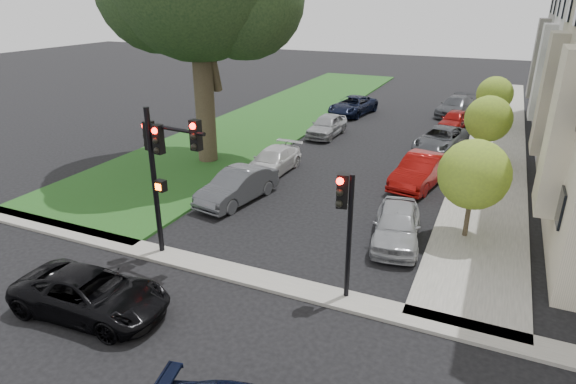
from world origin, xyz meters
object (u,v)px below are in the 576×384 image
at_px(traffic_signal_main, 162,158).
at_px(car_parked_4, 455,106).
at_px(small_tree_a, 474,175).
at_px(car_parked_0, 397,225).
at_px(car_parked_8, 353,106).
at_px(small_tree_c, 495,94).
at_px(car_parked_3, 454,120).
at_px(traffic_signal_secondary, 346,214).
at_px(car_cross_near, 91,294).
at_px(car_parked_2, 441,139).
at_px(car_parked_5, 237,186).
at_px(car_parked_7, 327,125).
at_px(small_tree_b, 488,119).
at_px(car_parked_1, 421,171).
at_px(car_parked_6, 273,161).

xyz_separation_m(traffic_signal_main, car_parked_4, (6.84, 27.20, -2.99)).
height_order(small_tree_a, traffic_signal_main, traffic_signal_main).
xyz_separation_m(car_parked_0, car_parked_8, (-7.78, 19.89, -0.01)).
xyz_separation_m(small_tree_c, car_parked_0, (-2.39, -19.66, -1.70)).
bearing_deg(car_parked_4, car_parked_3, -74.29).
bearing_deg(traffic_signal_secondary, car_cross_near, -150.05).
bearing_deg(car_parked_2, small_tree_a, -67.39).
relative_size(traffic_signal_main, car_parked_4, 1.08).
bearing_deg(car_parked_4, car_parked_5, -97.48).
bearing_deg(small_tree_c, car_parked_2, -110.16).
relative_size(car_parked_3, car_parked_7, 0.90).
distance_m(small_tree_b, car_parked_1, 5.91).
bearing_deg(car_parked_7, car_cross_near, -87.33).
distance_m(traffic_signal_secondary, car_parked_5, 8.85).
bearing_deg(traffic_signal_main, car_cross_near, -90.36).
distance_m(small_tree_c, traffic_signal_secondary, 24.23).
xyz_separation_m(traffic_signal_secondary, car_cross_near, (-6.49, -3.74, -2.22)).
relative_size(car_parked_0, car_parked_6, 0.96).
distance_m(car_parked_6, car_parked_8, 14.76).
bearing_deg(car_parked_6, car_parked_5, -84.90).
relative_size(traffic_signal_main, traffic_signal_secondary, 1.31).
distance_m(traffic_signal_main, car_parked_7, 17.70).
bearing_deg(small_tree_a, car_parked_0, -149.40).
relative_size(car_cross_near, car_parked_3, 1.24).
height_order(small_tree_c, car_parked_8, small_tree_c).
relative_size(small_tree_c, car_parked_0, 0.86).
xyz_separation_m(car_parked_4, car_parked_5, (-7.12, -21.91, 0.01)).
bearing_deg(car_parked_8, car_parked_1, -51.46).
relative_size(small_tree_c, car_parked_5, 0.82).
distance_m(car_parked_2, car_parked_8, 10.40).
bearing_deg(traffic_signal_secondary, car_parked_6, 126.24).
bearing_deg(small_tree_b, car_parked_2, 149.23).
height_order(small_tree_c, car_parked_2, small_tree_c).
xyz_separation_m(car_cross_near, car_parked_5, (-0.25, 9.06, 0.08)).
bearing_deg(car_parked_7, small_tree_c, 35.26).
xyz_separation_m(car_cross_near, car_parked_0, (7.21, 8.09, 0.07)).
height_order(car_parked_5, car_parked_7, car_parked_5).
height_order(car_cross_near, car_parked_8, car_parked_8).
distance_m(small_tree_b, car_parked_8, 13.37).
distance_m(small_tree_b, car_parked_0, 11.79).
height_order(small_tree_b, car_parked_5, small_tree_b).
bearing_deg(car_parked_0, car_parked_6, 137.47).
relative_size(small_tree_a, car_parked_6, 0.89).
height_order(small_tree_b, car_cross_near, small_tree_b).
bearing_deg(car_parked_5, small_tree_a, 11.89).
relative_size(small_tree_b, car_parked_0, 0.89).
height_order(car_parked_2, car_parked_7, car_parked_7).
bearing_deg(car_parked_6, car_parked_4, 69.61).
distance_m(car_cross_near, car_parked_8, 27.99).
xyz_separation_m(car_parked_3, car_parked_6, (-7.73, -13.41, -0.01)).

